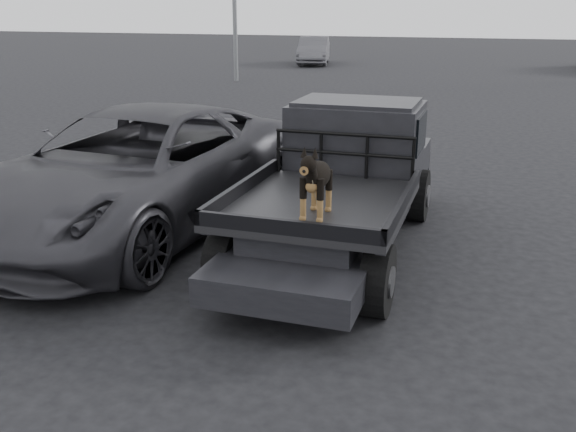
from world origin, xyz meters
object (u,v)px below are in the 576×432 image
(dog, at_px, (317,181))
(distant_car_a, at_px, (314,50))
(flatbed_ute, at_px, (338,215))
(parked_suv, at_px, (136,171))

(dog, distance_m, distant_car_a, 28.80)
(flatbed_ute, bearing_deg, dog, -85.81)
(distant_car_a, bearing_deg, dog, -86.25)
(flatbed_ute, xyz_separation_m, dog, (0.11, -1.45, 0.83))
(flatbed_ute, distance_m, parked_suv, 2.91)
(dog, xyz_separation_m, distant_car_a, (-7.95, 27.67, -0.58))
(dog, height_order, parked_suv, parked_suv)
(flatbed_ute, distance_m, distant_car_a, 27.37)
(dog, height_order, distant_car_a, dog)
(flatbed_ute, relative_size, dog, 7.30)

